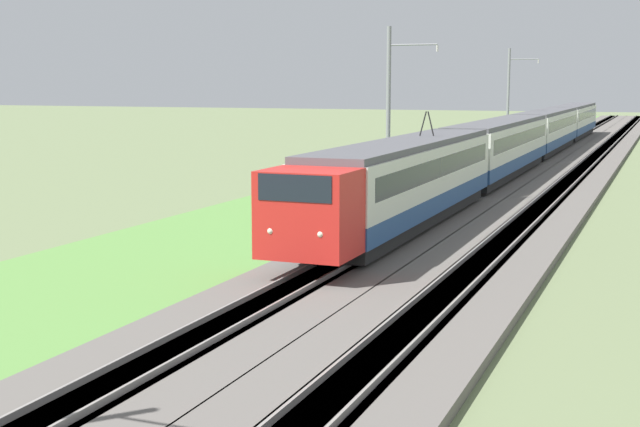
# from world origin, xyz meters

# --- Properties ---
(ballast_main) EXTENTS (240.00, 4.40, 0.30)m
(ballast_main) POSITION_xyz_m (50.00, 0.00, 0.15)
(ballast_main) COLOR #605B56
(ballast_main) RESTS_ON ground
(ballast_adjacent) EXTENTS (240.00, 4.40, 0.30)m
(ballast_adjacent) POSITION_xyz_m (50.00, -4.35, 0.15)
(ballast_adjacent) COLOR #605B56
(ballast_adjacent) RESTS_ON ground
(track_main) EXTENTS (240.00, 1.57, 0.45)m
(track_main) POSITION_xyz_m (50.00, 0.00, 0.16)
(track_main) COLOR #4C4238
(track_main) RESTS_ON ground
(track_adjacent) EXTENTS (240.00, 1.57, 0.45)m
(track_adjacent) POSITION_xyz_m (50.00, -4.35, 0.16)
(track_adjacent) COLOR #4C4238
(track_adjacent) RESTS_ON ground
(grass_verge) EXTENTS (240.00, 11.35, 0.12)m
(grass_verge) POSITION_xyz_m (50.00, 5.53, 0.06)
(grass_verge) COLOR #5B8E42
(grass_verge) RESTS_ON ground
(passenger_train) EXTENTS (87.72, 2.90, 4.97)m
(passenger_train) POSITION_xyz_m (66.44, 0.00, 2.32)
(passenger_train) COLOR red
(passenger_train) RESTS_ON ground
(catenary_mast_mid) EXTENTS (0.22, 2.56, 8.93)m
(catenary_mast_mid) POSITION_xyz_m (40.95, 2.92, 4.61)
(catenary_mast_mid) COLOR slate
(catenary_mast_mid) RESTS_ON ground
(catenary_mast_far) EXTENTS (0.22, 2.56, 9.06)m
(catenary_mast_far) POSITION_xyz_m (74.83, 2.92, 4.67)
(catenary_mast_far) COLOR slate
(catenary_mast_far) RESTS_ON ground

